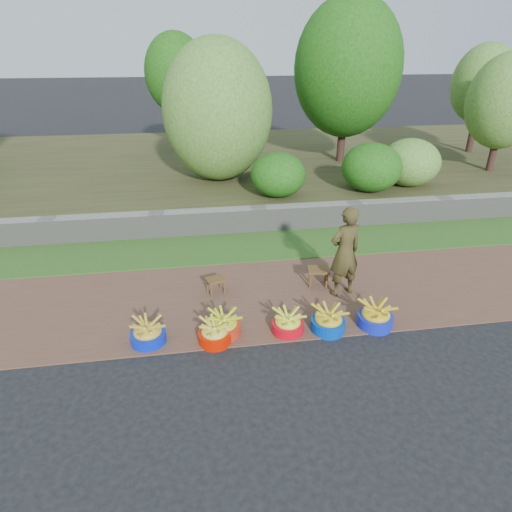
{
  "coord_description": "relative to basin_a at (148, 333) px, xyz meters",
  "views": [
    {
      "loc": [
        -1.42,
        -4.74,
        3.76
      ],
      "look_at": [
        -0.49,
        1.3,
        0.75
      ],
      "focal_mm": 30.0,
      "sensor_mm": 36.0,
      "label": 1
    }
  ],
  "objects": [
    {
      "name": "ground_plane",
      "position": [
        2.17,
        -0.3,
        -0.16
      ],
      "size": [
        120.0,
        120.0,
        0.0
      ],
      "primitive_type": "plane",
      "color": "black",
      "rests_on": "ground"
    },
    {
      "name": "dirt_shoulder",
      "position": [
        2.17,
        0.95,
        -0.15
      ],
      "size": [
        80.0,
        2.5,
        0.02
      ],
      "primitive_type": "cube",
      "color": "brown",
      "rests_on": "ground"
    },
    {
      "name": "grass_verge",
      "position": [
        2.17,
        2.95,
        -0.14
      ],
      "size": [
        80.0,
        1.5,
        0.04
      ],
      "primitive_type": "cube",
      "color": "#325C1F",
      "rests_on": "ground"
    },
    {
      "name": "retaining_wall",
      "position": [
        2.17,
        3.8,
        0.11
      ],
      "size": [
        80.0,
        0.35,
        0.55
      ],
      "primitive_type": "cube",
      "color": "gray",
      "rests_on": "ground"
    },
    {
      "name": "earth_bank",
      "position": [
        2.17,
        8.7,
        0.09
      ],
      "size": [
        80.0,
        10.0,
        0.5
      ],
      "primitive_type": "cube",
      "color": "#3E3E20",
      "rests_on": "ground"
    },
    {
      "name": "vegetation",
      "position": [
        -0.33,
        7.61,
        2.43
      ],
      "size": [
        34.36,
        8.07,
        4.62
      ],
      "color": "#311D18",
      "rests_on": "earth_bank"
    },
    {
      "name": "basin_a",
      "position": [
        0.0,
        0.0,
        0.0
      ],
      "size": [
        0.49,
        0.49,
        0.37
      ],
      "color": "#0720CA",
      "rests_on": "ground"
    },
    {
      "name": "basin_b",
      "position": [
        0.92,
        -0.13,
        -0.01
      ],
      "size": [
        0.47,
        0.47,
        0.35
      ],
      "color": "#C71500",
      "rests_on": "ground"
    },
    {
      "name": "basin_c",
      "position": [
        1.06,
        0.03,
        -0.0
      ],
      "size": [
        0.49,
        0.49,
        0.37
      ],
      "color": "#B02613",
      "rests_on": "ground"
    },
    {
      "name": "basin_d",
      "position": [
        1.98,
        -0.06,
        -0.01
      ],
      "size": [
        0.47,
        0.47,
        0.35
      ],
      "color": "red",
      "rests_on": "ground"
    },
    {
      "name": "basin_e",
      "position": [
        2.57,
        -0.1,
        0.0
      ],
      "size": [
        0.5,
        0.5,
        0.37
      ],
      "color": "#0037B4",
      "rests_on": "ground"
    },
    {
      "name": "basin_f",
      "position": [
        3.3,
        -0.1,
        0.01
      ],
      "size": [
        0.52,
        0.52,
        0.39
      ],
      "color": "#1020C9",
      "rests_on": "ground"
    },
    {
      "name": "stool_left",
      "position": [
        1.03,
        1.18,
        0.07
      ],
      "size": [
        0.37,
        0.32,
        0.28
      ],
      "rotation": [
        0.0,
        0.0,
        0.32
      ],
      "color": "#55391C",
      "rests_on": "dirt_shoulder"
    },
    {
      "name": "stool_right",
      "position": [
        2.79,
        1.18,
        0.11
      ],
      "size": [
        0.41,
        0.34,
        0.32
      ],
      "rotation": [
        0.0,
        0.0,
        -0.19
      ],
      "color": "#55391C",
      "rests_on": "dirt_shoulder"
    },
    {
      "name": "vendor_woman",
      "position": [
        3.1,
        0.85,
        0.62
      ],
      "size": [
        0.64,
        0.5,
        1.53
      ],
      "primitive_type": "imported",
      "rotation": [
        0.0,
        0.0,
        3.42
      ],
      "color": "black",
      "rests_on": "dirt_shoulder"
    }
  ]
}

